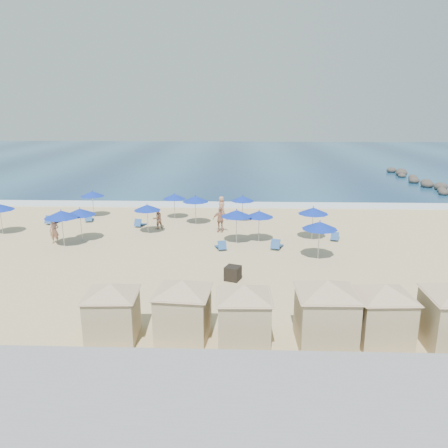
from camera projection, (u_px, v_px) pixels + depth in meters
The scene contains 32 objects.
ground at pixel (205, 260), 26.55m from camera, with size 160.00×160.00×0.00m, color #D1B784.
ocean at pixel (228, 158), 79.63m from camera, with size 160.00×80.00×0.06m, color navy.
surf_line at pixel (217, 205), 41.50m from camera, with size 160.00×2.50×0.08m, color white.
seawall at pixel (170, 389), 13.35m from camera, with size 160.00×6.10×1.22m.
rock_jetty at pixel (432, 186), 49.68m from camera, with size 2.56×26.66×0.96m.
trash_bin at pixel (233, 273), 23.43m from camera, with size 0.76×0.76×0.76m, color black.
cabana_0 at pixel (112, 304), 17.20m from camera, with size 4.15×4.15×2.60m.
cabana_1 at pixel (183, 302), 17.26m from camera, with size 4.32×4.32×2.72m.
cabana_2 at pixel (244, 307), 16.86m from camera, with size 4.31×4.31×2.70m.
cabana_3 at pixel (326, 304), 16.75m from camera, with size 4.69×4.69×2.95m.
cabana_4 at pixel (383, 306), 16.92m from camera, with size 4.31×4.31×2.71m.
umbrella_1 at pixel (80, 212), 29.82m from camera, with size 2.12×2.12×2.41m.
umbrella_2 at pixel (92, 194), 36.66m from camera, with size 1.99×1.99×2.27m.
umbrella_3 at pixel (61, 214), 28.63m from camera, with size 2.24×2.24×2.55m.
umbrella_4 at pixel (174, 196), 36.05m from camera, with size 1.89×1.89×2.16m.
umbrella_5 at pixel (147, 207), 31.76m from camera, with size 1.97×1.97×2.24m.
umbrella_6 at pixel (237, 213), 29.38m from camera, with size 2.12×2.12×2.41m.
umbrella_7 at pixel (195, 199), 34.22m from camera, with size 2.07×2.07×2.36m.
umbrella_8 at pixel (259, 214), 29.77m from camera, with size 1.98×1.98×2.26m.
umbrella_9 at pixel (243, 199), 35.22m from camera, with size 1.90×1.90×2.16m.
umbrella_10 at pixel (313, 211), 30.19m from camera, with size 2.11×2.11×2.40m.
umbrella_11 at pixel (320, 225), 26.24m from camera, with size 2.16×2.16×2.45m.
beach_chair_0 at pixel (52, 221), 34.78m from camera, with size 0.97×1.48×0.75m.
beach_chair_1 at pixel (89, 218), 35.53m from camera, with size 0.81×1.36×0.70m.
beach_chair_2 at pixel (140, 224), 34.00m from camera, with size 0.83×1.33×0.68m.
beach_chair_3 at pixel (221, 246), 28.52m from camera, with size 0.88×1.33×0.68m.
beach_chair_4 at pixel (277, 245), 28.65m from camera, with size 1.00×1.47×0.74m.
beach_chair_5 at pixel (335, 237), 30.50m from camera, with size 0.87×1.32×0.67m.
beachgoer_0 at pixel (54, 231), 29.64m from camera, with size 0.65×0.42×1.77m, color tan.
beachgoer_1 at pixel (158, 219), 33.20m from camera, with size 0.78×0.61×1.61m, color tan.
beachgoer_2 at pixel (220, 220), 32.36m from camera, with size 1.10×0.46×1.88m, color tan.
beachgoer_3 at pixel (221, 206), 37.02m from camera, with size 0.85×0.55×1.73m, color tan.
Camera 1 is at (2.05, -25.02, 9.00)m, focal length 35.00 mm.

